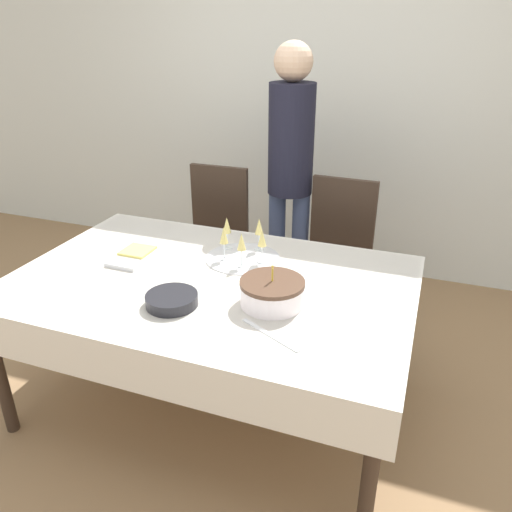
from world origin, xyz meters
TOP-DOWN VIEW (x-y plane):
  - ground_plane at (0.00, 0.00)m, footprint 12.00×12.00m
  - wall_back at (0.00, 1.89)m, footprint 8.00×0.05m
  - dining_table at (0.00, 0.00)m, footprint 1.86×1.21m
  - dining_chair_far_left at (-0.41, 0.92)m, footprint 0.43×0.43m
  - dining_chair_far_right at (0.41, 0.92)m, footprint 0.44×0.44m
  - birthday_cake at (0.34, -0.12)m, footprint 0.28×0.28m
  - champagne_tray at (0.06, 0.27)m, footprint 0.38×0.38m
  - plate_stack_main at (-0.05, -0.27)m, footprint 0.22×0.22m
  - cake_knife at (0.41, -0.34)m, footprint 0.28×0.15m
  - fork_pile at (-0.46, -0.04)m, footprint 0.17×0.06m
  - napkin_pile at (-0.49, 0.15)m, footprint 0.15×0.15m
  - person_standing at (0.06, 1.06)m, footprint 0.28×0.28m

SIDE VIEW (x-z plane):
  - ground_plane at x=0.00m, z-range 0.00..0.00m
  - dining_chair_far_left at x=-0.41m, z-range 0.05..1.03m
  - dining_chair_far_right at x=0.41m, z-range 0.05..1.03m
  - dining_table at x=0.00m, z-range 0.26..0.99m
  - cake_knife at x=0.41m, z-range 0.73..0.73m
  - napkin_pile at x=-0.49m, z-range 0.73..0.74m
  - fork_pile at x=-0.46m, z-range 0.73..0.75m
  - plate_stack_main at x=-0.05m, z-range 0.73..0.78m
  - birthday_cake at x=0.34m, z-range 0.69..0.88m
  - champagne_tray at x=0.06m, z-range 0.71..0.89m
  - person_standing at x=0.06m, z-range 0.19..1.92m
  - wall_back at x=0.00m, z-range 0.00..2.70m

